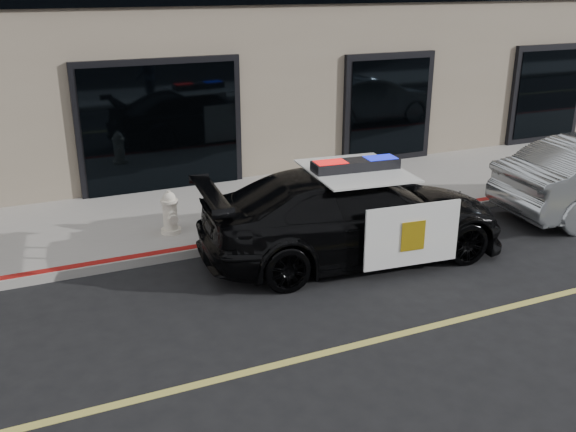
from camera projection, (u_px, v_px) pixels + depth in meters
name	position (u px, v px, depth m)	size (l,w,h in m)	color
ground	(374.00, 341.00, 8.21)	(120.00, 120.00, 0.00)	black
sidewalk_n	(236.00, 209.00, 12.69)	(60.00, 3.50, 0.15)	gray
police_car	(354.00, 214.00, 10.48)	(3.00, 5.47, 1.67)	black
fire_hydrant	(170.00, 213.00, 11.19)	(0.35, 0.49, 0.78)	silver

